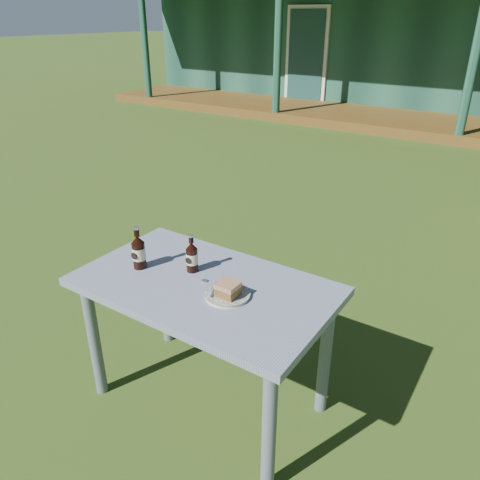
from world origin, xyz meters
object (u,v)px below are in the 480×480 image
Objects in this scene: cake_slice at (228,289)px; cola_bottle_near at (192,257)px; cafe_table at (205,301)px; plate at (228,295)px; cola_bottle_far at (139,252)px.

cake_slice is 0.48× the size of cola_bottle_near.
cola_bottle_near reaches higher than cake_slice.
cake_slice is at bearing -19.93° from cola_bottle_near.
plate is (0.16, -0.03, 0.11)m from cafe_table.
cake_slice is (0.17, -0.04, 0.15)m from cafe_table.
cake_slice is at bearing -47.41° from plate.
cafe_table is 13.04× the size of cake_slice.
cola_bottle_near reaches higher than cafe_table.
cola_bottle_near is 0.26m from cola_bottle_far.
cola_bottle_far reaches higher than cake_slice.
plate is 0.29m from cola_bottle_near.
cafe_table is at bearing 9.40° from cola_bottle_far.
plate is 0.94× the size of cola_bottle_far.
cake_slice is 0.30m from cola_bottle_near.
cafe_table is 5.51× the size of cola_bottle_far.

